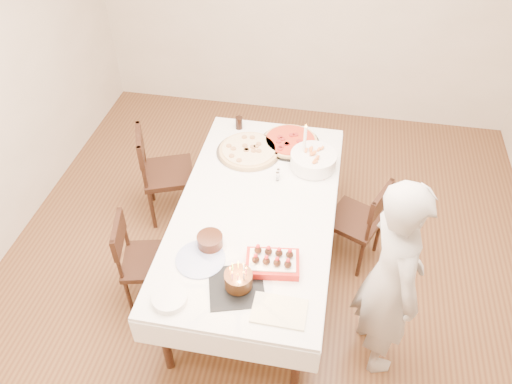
% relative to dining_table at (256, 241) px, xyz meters
% --- Properties ---
extents(floor, '(5.00, 5.00, 0.00)m').
position_rel_dining_table_xyz_m(floor, '(0.10, -0.03, -0.38)').
color(floor, '#512F1B').
rests_on(floor, ground).
extents(dining_table, '(1.93, 2.42, 0.75)m').
position_rel_dining_table_xyz_m(dining_table, '(0.00, 0.00, 0.00)').
color(dining_table, white).
rests_on(dining_table, floor).
extents(chair_right_savory, '(0.56, 0.56, 0.83)m').
position_rel_dining_table_xyz_m(chair_right_savory, '(0.74, 0.33, 0.04)').
color(chair_right_savory, '#321A10').
rests_on(chair_right_savory, floor).
extents(chair_left_savory, '(0.61, 0.61, 0.91)m').
position_rel_dining_table_xyz_m(chair_left_savory, '(-0.89, 0.56, 0.08)').
color(chair_left_savory, '#321A10').
rests_on(chair_left_savory, floor).
extents(chair_left_dessert, '(0.50, 0.50, 0.82)m').
position_rel_dining_table_xyz_m(chair_left_dessert, '(-0.74, -0.37, 0.03)').
color(chair_left_dessert, '#321A10').
rests_on(chair_left_dessert, floor).
extents(person, '(0.55, 0.68, 1.59)m').
position_rel_dining_table_xyz_m(person, '(0.95, -0.53, 0.42)').
color(person, '#A09B97').
rests_on(person, floor).
extents(pizza_white, '(0.65, 0.65, 0.04)m').
position_rel_dining_table_xyz_m(pizza_white, '(-0.18, 0.62, 0.40)').
color(pizza_white, beige).
rests_on(pizza_white, dining_table).
extents(pizza_pepperoni, '(0.53, 0.53, 0.04)m').
position_rel_dining_table_xyz_m(pizza_pepperoni, '(0.14, 0.80, 0.40)').
color(pizza_pepperoni, red).
rests_on(pizza_pepperoni, dining_table).
extents(red_placemat, '(0.28, 0.28, 0.01)m').
position_rel_dining_table_xyz_m(red_placemat, '(0.40, 0.52, 0.38)').
color(red_placemat, '#B21E1E').
rests_on(red_placemat, dining_table).
extents(pasta_bowl, '(0.39, 0.39, 0.12)m').
position_rel_dining_table_xyz_m(pasta_bowl, '(0.36, 0.53, 0.44)').
color(pasta_bowl, white).
rests_on(pasta_bowl, dining_table).
extents(taper_candle, '(0.11, 0.11, 0.38)m').
position_rel_dining_table_xyz_m(taper_candle, '(0.28, 0.56, 0.57)').
color(taper_candle, white).
rests_on(taper_candle, dining_table).
extents(shaker_pair, '(0.08, 0.08, 0.08)m').
position_rel_dining_table_xyz_m(shaker_pair, '(0.11, 0.32, 0.41)').
color(shaker_pair, white).
rests_on(shaker_pair, dining_table).
extents(cola_glass, '(0.07, 0.07, 0.11)m').
position_rel_dining_table_xyz_m(cola_glass, '(-0.33, 0.94, 0.43)').
color(cola_glass, black).
rests_on(cola_glass, dining_table).
extents(layer_cake, '(0.27, 0.27, 0.09)m').
position_rel_dining_table_xyz_m(layer_cake, '(-0.23, -0.43, 0.42)').
color(layer_cake, '#35180D').
rests_on(layer_cake, dining_table).
extents(cake_board, '(0.42, 0.42, 0.01)m').
position_rel_dining_table_xyz_m(cake_board, '(0.01, -0.73, 0.38)').
color(cake_board, black).
rests_on(cake_board, dining_table).
extents(birthday_cake, '(0.19, 0.19, 0.17)m').
position_rel_dining_table_xyz_m(birthday_cake, '(0.02, -0.72, 0.47)').
color(birthday_cake, '#3C2110').
rests_on(birthday_cake, dining_table).
extents(strawberry_box, '(0.37, 0.27, 0.08)m').
position_rel_dining_table_xyz_m(strawberry_box, '(0.21, -0.53, 0.42)').
color(strawberry_box, '#B01A14').
rests_on(strawberry_box, dining_table).
extents(box_lid, '(0.33, 0.22, 0.03)m').
position_rel_dining_table_xyz_m(box_lid, '(0.30, -0.86, 0.38)').
color(box_lid, beige).
rests_on(box_lid, dining_table).
extents(plate_stack, '(0.27, 0.27, 0.05)m').
position_rel_dining_table_xyz_m(plate_stack, '(-0.36, -0.90, 0.40)').
color(plate_stack, white).
rests_on(plate_stack, dining_table).
extents(china_plate, '(0.36, 0.36, 0.01)m').
position_rel_dining_table_xyz_m(china_plate, '(-0.27, -0.56, 0.38)').
color(china_plate, white).
rests_on(china_plate, dining_table).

